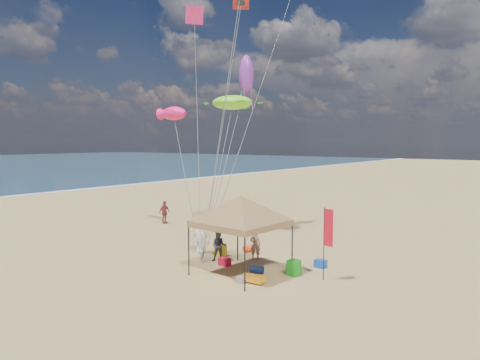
{
  "coord_description": "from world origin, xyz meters",
  "views": [
    {
      "loc": [
        14.19,
        -15.5,
        6.05
      ],
      "look_at": [
        0.0,
        3.0,
        4.0
      ],
      "focal_mm": 33.29,
      "sensor_mm": 36.0,
      "label": 1
    }
  ],
  "objects_px": {
    "person_near_b": "(219,246)",
    "person_near_c": "(200,236)",
    "feather_flag": "(327,232)",
    "cooler_blue": "(321,264)",
    "person_far_a": "(164,212)",
    "beach_cart": "(254,278)",
    "person_near_a": "(255,245)",
    "chair_green": "(294,268)",
    "cooler_red": "(225,262)",
    "canopy_tent": "(241,199)",
    "chair_yellow": "(220,250)"
  },
  "relations": [
    {
      "from": "feather_flag",
      "to": "cooler_red",
      "type": "relative_size",
      "value": 5.95
    },
    {
      "from": "cooler_red",
      "to": "person_near_c",
      "type": "xyz_separation_m",
      "value": [
        -2.52,
        1.02,
        0.76
      ]
    },
    {
      "from": "feather_flag",
      "to": "cooler_blue",
      "type": "distance_m",
      "value": 2.83
    },
    {
      "from": "beach_cart",
      "to": "person_near_c",
      "type": "height_order",
      "value": "person_near_c"
    },
    {
      "from": "cooler_blue",
      "to": "chair_yellow",
      "type": "xyz_separation_m",
      "value": [
        -5.13,
        -1.34,
        0.16
      ]
    },
    {
      "from": "beach_cart",
      "to": "person_near_a",
      "type": "distance_m",
      "value": 3.85
    },
    {
      "from": "chair_green",
      "to": "person_far_a",
      "type": "height_order",
      "value": "person_far_a"
    },
    {
      "from": "cooler_blue",
      "to": "person_far_a",
      "type": "height_order",
      "value": "person_far_a"
    },
    {
      "from": "chair_green",
      "to": "beach_cart",
      "type": "height_order",
      "value": "chair_green"
    },
    {
      "from": "cooler_red",
      "to": "person_near_b",
      "type": "relative_size",
      "value": 0.35
    },
    {
      "from": "chair_yellow",
      "to": "chair_green",
      "type": "bearing_deg",
      "value": -6.01
    },
    {
      "from": "canopy_tent",
      "to": "person_far_a",
      "type": "height_order",
      "value": "canopy_tent"
    },
    {
      "from": "chair_green",
      "to": "beach_cart",
      "type": "relative_size",
      "value": 0.78
    },
    {
      "from": "person_near_b",
      "to": "person_near_c",
      "type": "height_order",
      "value": "person_near_c"
    },
    {
      "from": "beach_cart",
      "to": "cooler_blue",
      "type": "bearing_deg",
      "value": 72.97
    },
    {
      "from": "feather_flag",
      "to": "person_far_a",
      "type": "distance_m",
      "value": 16.43
    },
    {
      "from": "canopy_tent",
      "to": "person_near_a",
      "type": "relative_size",
      "value": 4.42
    },
    {
      "from": "cooler_blue",
      "to": "chair_green",
      "type": "bearing_deg",
      "value": -102.04
    },
    {
      "from": "cooler_red",
      "to": "chair_yellow",
      "type": "bearing_deg",
      "value": 136.81
    },
    {
      "from": "person_far_a",
      "to": "feather_flag",
      "type": "bearing_deg",
      "value": -108.97
    },
    {
      "from": "chair_yellow",
      "to": "person_near_c",
      "type": "height_order",
      "value": "person_near_c"
    },
    {
      "from": "person_near_c",
      "to": "chair_yellow",
      "type": "bearing_deg",
      "value": -172.24
    },
    {
      "from": "canopy_tent",
      "to": "person_near_c",
      "type": "xyz_separation_m",
      "value": [
        -4.0,
        1.65,
        -2.51
      ]
    },
    {
      "from": "person_near_c",
      "to": "cooler_blue",
      "type": "bearing_deg",
      "value": -165.68
    },
    {
      "from": "chair_yellow",
      "to": "person_far_a",
      "type": "relative_size",
      "value": 0.41
    },
    {
      "from": "chair_green",
      "to": "person_near_a",
      "type": "bearing_deg",
      "value": 158.6
    },
    {
      "from": "canopy_tent",
      "to": "person_near_b",
      "type": "bearing_deg",
      "value": 154.43
    },
    {
      "from": "feather_flag",
      "to": "person_near_b",
      "type": "height_order",
      "value": "feather_flag"
    },
    {
      "from": "chair_yellow",
      "to": "cooler_blue",
      "type": "bearing_deg",
      "value": 14.67
    },
    {
      "from": "cooler_blue",
      "to": "person_near_c",
      "type": "height_order",
      "value": "person_near_c"
    },
    {
      "from": "chair_green",
      "to": "person_near_c",
      "type": "distance_m",
      "value": 6.06
    },
    {
      "from": "chair_green",
      "to": "cooler_red",
      "type": "bearing_deg",
      "value": -169.2
    },
    {
      "from": "chair_green",
      "to": "person_near_c",
      "type": "height_order",
      "value": "person_near_c"
    },
    {
      "from": "person_near_b",
      "to": "person_near_c",
      "type": "bearing_deg",
      "value": 126.13
    },
    {
      "from": "chair_green",
      "to": "person_near_a",
      "type": "xyz_separation_m",
      "value": [
        -2.96,
        1.16,
        0.41
      ]
    },
    {
      "from": "feather_flag",
      "to": "person_near_c",
      "type": "distance_m",
      "value": 7.66
    },
    {
      "from": "canopy_tent",
      "to": "person_far_a",
      "type": "xyz_separation_m",
      "value": [
        -12.02,
        6.49,
        -2.61
      ]
    },
    {
      "from": "person_far_a",
      "to": "canopy_tent",
      "type": "bearing_deg",
      "value": -119.39
    },
    {
      "from": "cooler_red",
      "to": "chair_green",
      "type": "xyz_separation_m",
      "value": [
        3.49,
        0.67,
        0.16
      ]
    },
    {
      "from": "cooler_red",
      "to": "person_near_c",
      "type": "relative_size",
      "value": 0.29
    },
    {
      "from": "feather_flag",
      "to": "chair_yellow",
      "type": "bearing_deg",
      "value": 176.8
    },
    {
      "from": "canopy_tent",
      "to": "cooler_red",
      "type": "height_order",
      "value": "canopy_tent"
    },
    {
      "from": "chair_green",
      "to": "chair_yellow",
      "type": "distance_m",
      "value": 4.76
    },
    {
      "from": "cooler_blue",
      "to": "person_near_c",
      "type": "relative_size",
      "value": 0.29
    },
    {
      "from": "chair_green",
      "to": "person_near_b",
      "type": "bearing_deg",
      "value": -176.49
    },
    {
      "from": "person_near_c",
      "to": "person_far_a",
      "type": "bearing_deg",
      "value": -29.88
    },
    {
      "from": "feather_flag",
      "to": "person_near_b",
      "type": "distance_m",
      "value": 5.91
    },
    {
      "from": "cooler_red",
      "to": "chair_green",
      "type": "height_order",
      "value": "chair_green"
    },
    {
      "from": "cooler_blue",
      "to": "beach_cart",
      "type": "height_order",
      "value": "cooler_blue"
    },
    {
      "from": "chair_yellow",
      "to": "person_near_c",
      "type": "bearing_deg",
      "value": -173.49
    }
  ]
}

